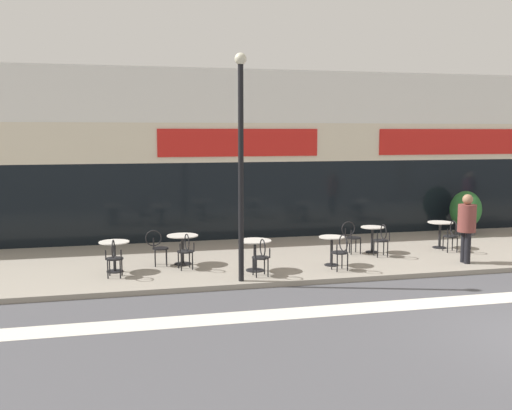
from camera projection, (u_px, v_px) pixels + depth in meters
name	position (u px, v px, depth m)	size (l,w,h in m)	color
sidewalk_slab	(384.00, 252.00, 16.90)	(40.00, 5.50, 0.12)	gray
storefront_facade	(327.00, 154.00, 21.13)	(40.00, 4.06, 5.35)	silver
bike_lane_stripe	(484.00, 299.00, 12.38)	(36.00, 0.70, 0.01)	silver
bistro_table_0	(114.00, 250.00, 14.24)	(0.72, 0.72, 0.74)	black
bistro_table_1	(183.00, 243.00, 15.05)	(0.78, 0.78, 0.75)	black
bistro_table_2	(255.00, 249.00, 14.35)	(0.79, 0.79, 0.75)	black
bistro_table_3	(332.00, 245.00, 14.93)	(0.64, 0.64, 0.73)	black
bistro_table_4	(372.00, 234.00, 16.54)	(0.64, 0.64, 0.72)	black
bistro_table_5	(440.00, 229.00, 17.19)	(0.71, 0.71, 0.76)	black
cafe_chair_0_near	(114.00, 256.00, 13.64)	(0.45, 0.60, 0.90)	black
cafe_chair_1_near	(186.00, 249.00, 14.46)	(0.45, 0.60, 0.90)	black
cafe_chair_1_side	(157.00, 245.00, 14.91)	(0.59, 0.42, 0.90)	black
cafe_chair_2_near	(261.00, 255.00, 13.75)	(0.42, 0.58, 0.90)	black
cafe_chair_3_near	(341.00, 250.00, 14.33)	(0.44, 0.59, 0.90)	black
cafe_chair_4_near	(382.00, 238.00, 15.94)	(0.43, 0.59, 0.90)	black
cafe_chair_4_side	(351.00, 235.00, 16.39)	(0.59, 0.43, 0.90)	black
cafe_chair_5_near	(452.00, 234.00, 16.59)	(0.44, 0.59, 0.90)	black
planter_pot	(466.00, 212.00, 19.48)	(1.01, 1.01, 1.42)	#4C4C51
lamp_post	(241.00, 151.00, 13.08)	(0.26, 0.26, 5.01)	black
pedestrian_far_end	(467.00, 222.00, 15.16)	(0.47, 0.47, 1.76)	black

